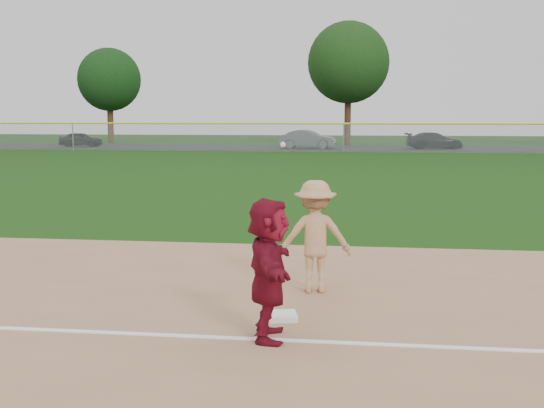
# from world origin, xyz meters

# --- Properties ---
(ground) EXTENTS (160.00, 160.00, 0.00)m
(ground) POSITION_xyz_m (0.00, 0.00, 0.00)
(ground) COLOR #143A0B
(ground) RESTS_ON ground
(foul_line) EXTENTS (60.00, 0.10, 0.01)m
(foul_line) POSITION_xyz_m (0.00, -0.80, 0.03)
(foul_line) COLOR white
(foul_line) RESTS_ON infield_dirt
(parking_asphalt) EXTENTS (120.00, 10.00, 0.01)m
(parking_asphalt) POSITION_xyz_m (0.00, 46.00, 0.01)
(parking_asphalt) COLOR black
(parking_asphalt) RESTS_ON ground
(first_base) EXTENTS (0.43, 0.43, 0.08)m
(first_base) POSITION_xyz_m (0.33, 0.02, 0.06)
(first_base) COLOR white
(first_base) RESTS_ON infield_dirt
(base_runner) EXTENTS (0.66, 1.57, 1.65)m
(base_runner) POSITION_xyz_m (0.26, -0.74, 0.84)
(base_runner) COLOR maroon
(base_runner) RESTS_ON infield_dirt
(car_left) EXTENTS (3.55, 1.62, 1.18)m
(car_left) POSITION_xyz_m (-21.86, 45.79, 0.60)
(car_left) COLOR black
(car_left) RESTS_ON parking_asphalt
(car_mid) EXTENTS (4.44, 1.73, 1.44)m
(car_mid) POSITION_xyz_m (-2.91, 44.71, 0.73)
(car_mid) COLOR #505257
(car_mid) RESTS_ON parking_asphalt
(car_right) EXTENTS (4.58, 2.42, 1.26)m
(car_right) POSITION_xyz_m (6.80, 45.41, 0.64)
(car_right) COLOR black
(car_right) RESTS_ON parking_asphalt
(first_base_play) EXTENTS (1.14, 1.15, 2.22)m
(first_base_play) POSITION_xyz_m (0.64, 1.46, 0.84)
(first_base_play) COLOR #A5A5A8
(first_base_play) RESTS_ON infield_dirt
(outfield_fence) EXTENTS (110.00, 0.12, 110.00)m
(outfield_fence) POSITION_xyz_m (0.00, 40.00, 1.96)
(outfield_fence) COLOR #999EA0
(outfield_fence) RESTS_ON ground
(tree_1) EXTENTS (5.80, 5.80, 8.75)m
(tree_1) POSITION_xyz_m (-22.00, 53.00, 5.83)
(tree_1) COLOR #3C2515
(tree_1) RESTS_ON ground
(tree_2) EXTENTS (7.00, 7.00, 10.58)m
(tree_2) POSITION_xyz_m (0.00, 51.50, 7.06)
(tree_2) COLOR #392115
(tree_2) RESTS_ON ground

